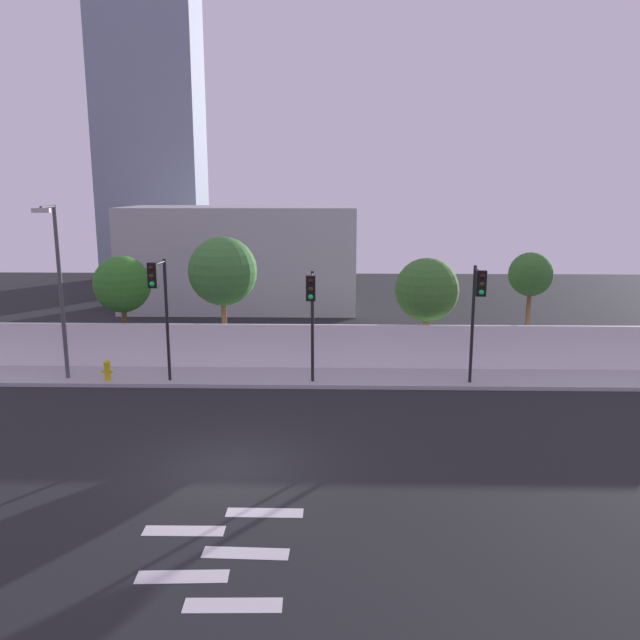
{
  "coord_description": "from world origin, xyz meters",
  "views": [
    {
      "loc": [
        2.81,
        -16.16,
        7.45
      ],
      "look_at": [
        2.24,
        6.5,
        2.76
      ],
      "focal_mm": 36.19,
      "sensor_mm": 36.0,
      "label": 1
    }
  ],
  "objects_px": {
    "street_lamp_curbside": "(58,279)",
    "fire_hydrant": "(107,369)",
    "traffic_light_left": "(159,295)",
    "traffic_light_right": "(311,304)",
    "roadside_tree_midright": "(427,290)",
    "traffic_light_center": "(477,301)",
    "roadside_tree_rightmost": "(531,275)",
    "roadside_tree_midleft": "(223,272)",
    "roadside_tree_leftmost": "(122,285)"
  },
  "relations": [
    {
      "from": "roadside_tree_midright",
      "to": "traffic_light_center",
      "type": "bearing_deg",
      "value": -72.84
    },
    {
      "from": "street_lamp_curbside",
      "to": "fire_hydrant",
      "type": "xyz_separation_m",
      "value": [
        1.65,
        -0.07,
        -3.48
      ]
    },
    {
      "from": "fire_hydrant",
      "to": "roadside_tree_midleft",
      "type": "relative_size",
      "value": 0.15
    },
    {
      "from": "traffic_light_center",
      "to": "fire_hydrant",
      "type": "height_order",
      "value": "traffic_light_center"
    },
    {
      "from": "traffic_light_left",
      "to": "roadside_tree_rightmost",
      "type": "xyz_separation_m",
      "value": [
        14.56,
        3.88,
        0.27
      ]
    },
    {
      "from": "roadside_tree_midleft",
      "to": "street_lamp_curbside",
      "type": "bearing_deg",
      "value": -150.42
    },
    {
      "from": "traffic_light_center",
      "to": "fire_hydrant",
      "type": "bearing_deg",
      "value": 176.96
    },
    {
      "from": "traffic_light_right",
      "to": "fire_hydrant",
      "type": "xyz_separation_m",
      "value": [
        -7.89,
        0.62,
        -2.69
      ]
    },
    {
      "from": "fire_hydrant",
      "to": "traffic_light_right",
      "type": "bearing_deg",
      "value": -4.46
    },
    {
      "from": "roadside_tree_midright",
      "to": "roadside_tree_rightmost",
      "type": "xyz_separation_m",
      "value": [
        4.29,
        0.0,
        0.64
      ]
    },
    {
      "from": "roadside_tree_midleft",
      "to": "roadside_tree_rightmost",
      "type": "bearing_deg",
      "value": 0.0
    },
    {
      "from": "traffic_light_center",
      "to": "street_lamp_curbside",
      "type": "relative_size",
      "value": 0.67
    },
    {
      "from": "street_lamp_curbside",
      "to": "roadside_tree_midright",
      "type": "bearing_deg",
      "value": 12.66
    },
    {
      "from": "fire_hydrant",
      "to": "roadside_tree_rightmost",
      "type": "distance_m",
      "value": 17.52
    },
    {
      "from": "traffic_light_left",
      "to": "roadside_tree_midright",
      "type": "bearing_deg",
      "value": 20.68
    },
    {
      "from": "roadside_tree_midright",
      "to": "traffic_light_right",
      "type": "bearing_deg",
      "value": -140.47
    },
    {
      "from": "traffic_light_left",
      "to": "street_lamp_curbside",
      "type": "relative_size",
      "value": 0.7
    },
    {
      "from": "traffic_light_center",
      "to": "fire_hydrant",
      "type": "distance_m",
      "value": 14.16
    },
    {
      "from": "fire_hydrant",
      "to": "roadside_tree_midright",
      "type": "distance_m",
      "value": 13.29
    },
    {
      "from": "roadside_tree_midright",
      "to": "roadside_tree_midleft",
      "type": "bearing_deg",
      "value": 180.0
    },
    {
      "from": "traffic_light_left",
      "to": "traffic_light_center",
      "type": "height_order",
      "value": "traffic_light_left"
    },
    {
      "from": "street_lamp_curbside",
      "to": "roadside_tree_midleft",
      "type": "xyz_separation_m",
      "value": [
        5.64,
        3.2,
        -0.11
      ]
    },
    {
      "from": "traffic_light_right",
      "to": "traffic_light_center",
      "type": "bearing_deg",
      "value": -1.16
    },
    {
      "from": "traffic_light_center",
      "to": "roadside_tree_midleft",
      "type": "distance_m",
      "value": 10.65
    },
    {
      "from": "fire_hydrant",
      "to": "traffic_light_center",
      "type": "bearing_deg",
      "value": -3.04
    },
    {
      "from": "traffic_light_center",
      "to": "street_lamp_curbside",
      "type": "bearing_deg",
      "value": 177.0
    },
    {
      "from": "roadside_tree_midleft",
      "to": "roadside_tree_midright",
      "type": "height_order",
      "value": "roadside_tree_midleft"
    },
    {
      "from": "fire_hydrant",
      "to": "street_lamp_curbside",
      "type": "bearing_deg",
      "value": 177.4
    },
    {
      "from": "traffic_light_left",
      "to": "traffic_light_center",
      "type": "distance_m",
      "value": 11.51
    },
    {
      "from": "traffic_light_left",
      "to": "roadside_tree_midright",
      "type": "height_order",
      "value": "traffic_light_left"
    },
    {
      "from": "traffic_light_left",
      "to": "fire_hydrant",
      "type": "distance_m",
      "value": 3.85
    },
    {
      "from": "traffic_light_right",
      "to": "street_lamp_curbside",
      "type": "xyz_separation_m",
      "value": [
        -9.54,
        0.69,
        0.79
      ]
    },
    {
      "from": "traffic_light_center",
      "to": "traffic_light_left",
      "type": "bearing_deg",
      "value": 179.32
    },
    {
      "from": "traffic_light_left",
      "to": "roadside_tree_midright",
      "type": "distance_m",
      "value": 10.99
    },
    {
      "from": "traffic_light_center",
      "to": "roadside_tree_rightmost",
      "type": "relative_size",
      "value": 0.93
    },
    {
      "from": "roadside_tree_rightmost",
      "to": "roadside_tree_midleft",
      "type": "bearing_deg",
      "value": 180.0
    },
    {
      "from": "traffic_light_right",
      "to": "fire_hydrant",
      "type": "distance_m",
      "value": 8.36
    },
    {
      "from": "roadside_tree_rightmost",
      "to": "traffic_light_right",
      "type": "bearing_deg",
      "value": -156.63
    },
    {
      "from": "roadside_tree_midright",
      "to": "roadside_tree_rightmost",
      "type": "relative_size",
      "value": 0.95
    },
    {
      "from": "traffic_light_center",
      "to": "roadside_tree_rightmost",
      "type": "distance_m",
      "value": 5.06
    },
    {
      "from": "street_lamp_curbside",
      "to": "roadside_tree_rightmost",
      "type": "bearing_deg",
      "value": 9.8
    },
    {
      "from": "traffic_light_center",
      "to": "roadside_tree_midleft",
      "type": "relative_size",
      "value": 0.82
    },
    {
      "from": "roadside_tree_leftmost",
      "to": "roadside_tree_midleft",
      "type": "xyz_separation_m",
      "value": [
        4.32,
        0.0,
        0.57
      ]
    },
    {
      "from": "roadside_tree_midright",
      "to": "roadside_tree_leftmost",
      "type": "bearing_deg",
      "value": -180.0
    },
    {
      "from": "roadside_tree_leftmost",
      "to": "traffic_light_center",
      "type": "bearing_deg",
      "value": -15.82
    },
    {
      "from": "roadside_tree_leftmost",
      "to": "fire_hydrant",
      "type": "bearing_deg",
      "value": -84.42
    },
    {
      "from": "traffic_light_center",
      "to": "roadside_tree_midright",
      "type": "relative_size",
      "value": 0.98
    },
    {
      "from": "traffic_light_left",
      "to": "traffic_light_right",
      "type": "bearing_deg",
      "value": -0.16
    },
    {
      "from": "roadside_tree_midright",
      "to": "traffic_light_left",
      "type": "bearing_deg",
      "value": -159.32
    },
    {
      "from": "traffic_light_center",
      "to": "street_lamp_curbside",
      "type": "distance_m",
      "value": 15.53
    }
  ]
}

